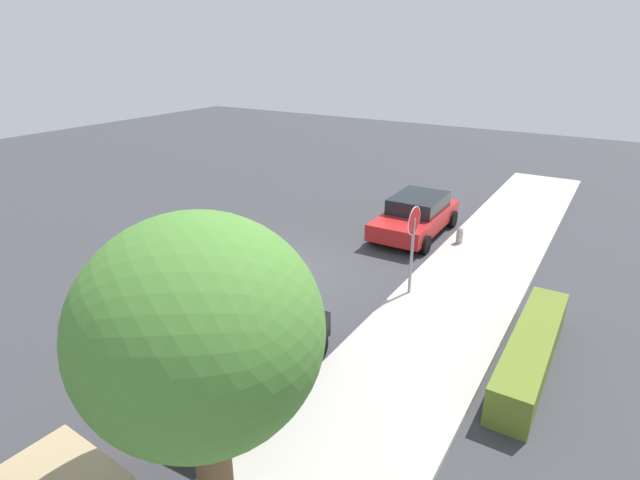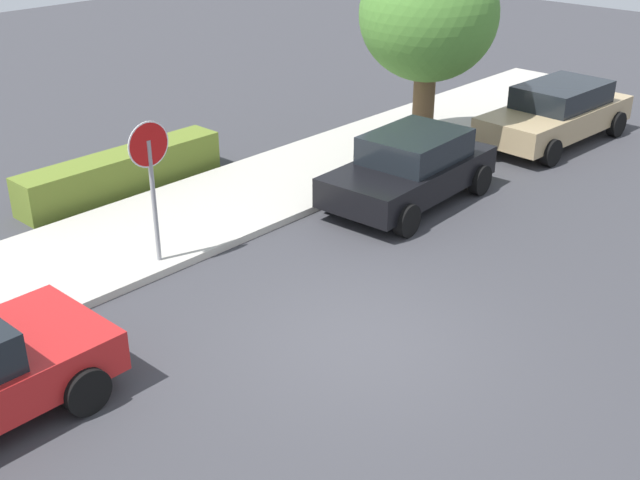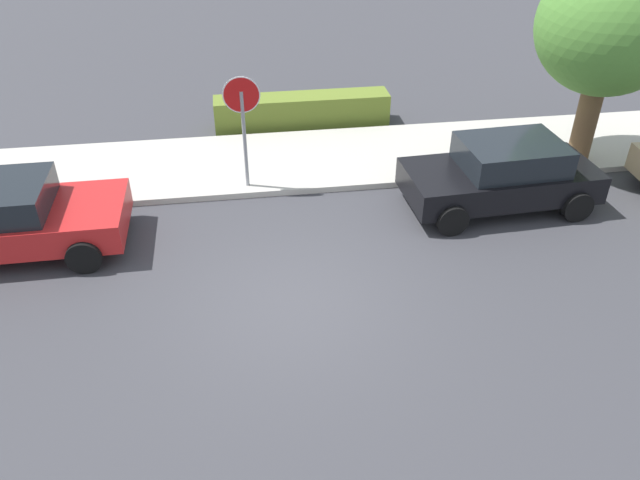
{
  "view_description": "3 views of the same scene",
  "coord_description": "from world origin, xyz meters",
  "views": [
    {
      "loc": [
        11.13,
        8.39,
        6.61
      ],
      "look_at": [
        -1.04,
        0.89,
        0.86
      ],
      "focal_mm": 28.0,
      "sensor_mm": 36.0,
      "label": 1
    },
    {
      "loc": [
        -7.72,
        -6.4,
        6.44
      ],
      "look_at": [
        0.1,
        0.88,
        1.32
      ],
      "focal_mm": 45.0,
      "sensor_mm": 36.0,
      "label": 2
    },
    {
      "loc": [
        -0.74,
        -8.27,
        6.86
      ],
      "look_at": [
        0.59,
        0.78,
        0.73
      ],
      "focal_mm": 35.0,
      "sensor_mm": 36.0,
      "label": 3
    }
  ],
  "objects": [
    {
      "name": "ground_plane",
      "position": [
        0.0,
        0.0,
        0.0
      ],
      "size": [
        60.0,
        60.0,
        0.0
      ],
      "primitive_type": "plane",
      "color": "#38383D"
    },
    {
      "name": "sidewalk_curb",
      "position": [
        0.0,
        5.26,
        0.07
      ],
      "size": [
        32.0,
        3.1,
        0.14
      ],
      "primitive_type": "cube",
      "color": "#B2ADA3",
      "rests_on": "ground_plane"
    },
    {
      "name": "stop_sign",
      "position": [
        -0.56,
        4.07,
        1.8
      ],
      "size": [
        0.78,
        0.08,
        2.62
      ],
      "color": "gray",
      "rests_on": "ground_plane"
    },
    {
      "name": "parked_car_red",
      "position": [
        -5.2,
        2.4,
        0.73
      ],
      "size": [
        4.36,
        2.15,
        1.41
      ],
      "color": "red",
      "rests_on": "ground_plane"
    },
    {
      "name": "parked_car_black",
      "position": [
        4.72,
        2.66,
        0.75
      ],
      "size": [
        4.06,
        2.17,
        1.46
      ],
      "color": "black",
      "rests_on": "ground_plane"
    },
    {
      "name": "street_tree_near_corner",
      "position": [
        7.39,
        4.33,
        3.22
      ],
      "size": [
        3.14,
        3.14,
        4.76
      ],
      "color": "brown",
      "rests_on": "ground_plane"
    },
    {
      "name": "fire_hydrant",
      "position": [
        -4.84,
        4.14,
        0.36
      ],
      "size": [
        0.3,
        0.22,
        0.72
      ],
      "color": "#A5A5A8",
      "rests_on": "ground_plane"
    },
    {
      "name": "front_yard_hedge",
      "position": [
        1.08,
        7.51,
        0.42
      ],
      "size": [
        4.67,
        0.82,
        0.83
      ],
      "color": "olive",
      "rests_on": "ground_plane"
    }
  ]
}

